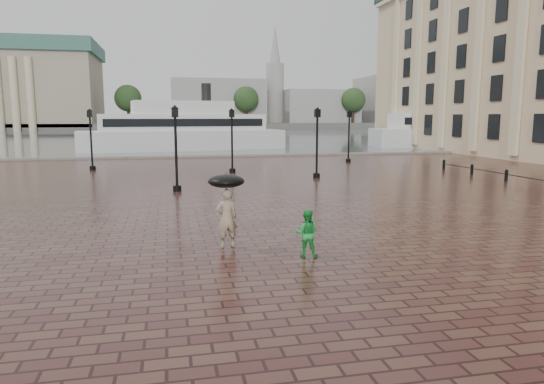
{
  "coord_description": "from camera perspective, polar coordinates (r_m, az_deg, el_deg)",
  "views": [
    {
      "loc": [
        -6.36,
        -16.07,
        3.92
      ],
      "look_at": [
        -2.98,
        -0.17,
        1.4
      ],
      "focal_mm": 32.0,
      "sensor_mm": 36.0,
      "label": 1
    }
  ],
  "objects": [
    {
      "name": "quay_edge",
      "position": [
        48.64,
        -4.46,
        4.17
      ],
      "size": [
        80.0,
        0.6,
        0.3
      ],
      "primitive_type": "cube",
      "color": "slate",
      "rests_on": "ground"
    },
    {
      "name": "harbour_water",
      "position": [
        108.32,
        -8.68,
        6.65
      ],
      "size": [
        240.0,
        240.0,
        0.0
      ],
      "primitive_type": "plane",
      "color": "#4B565B",
      "rests_on": "ground"
    },
    {
      "name": "distant_skyline",
      "position": [
        174.87,
        6.28,
        10.58
      ],
      "size": [
        102.5,
        22.0,
        33.0
      ],
      "color": "gray",
      "rests_on": "ground"
    },
    {
      "name": "adult_pedestrian",
      "position": [
        14.73,
        -5.34,
        -3.07
      ],
      "size": [
        0.71,
        0.53,
        1.79
      ],
      "primitive_type": "imported",
      "rotation": [
        0.0,
        0.0,
        3.3
      ],
      "color": "tan",
      "rests_on": "ground"
    },
    {
      "name": "far_trees",
      "position": [
        154.29,
        -9.8,
        10.74
      ],
      "size": [
        188.0,
        8.0,
        13.5
      ],
      "color": "#2D2119",
      "rests_on": "ground"
    },
    {
      "name": "ferry_far",
      "position": [
        70.28,
        21.91,
        7.01
      ],
      "size": [
        25.61,
        8.9,
        8.23
      ],
      "rotation": [
        0.0,
        0.0,
        -0.12
      ],
      "color": "silver",
      "rests_on": "ground"
    },
    {
      "name": "umbrella",
      "position": [
        14.55,
        -5.41,
        1.28
      ],
      "size": [
        1.1,
        1.1,
        1.17
      ],
      "color": "black",
      "rests_on": "ground"
    },
    {
      "name": "ground",
      "position": [
        17.72,
        9.38,
        -4.09
      ],
      "size": [
        300.0,
        300.0,
        0.0
      ],
      "primitive_type": "plane",
      "color": "#391B1A",
      "rests_on": "ground"
    },
    {
      "name": "ferry_near",
      "position": [
        59.47,
        -10.39,
        7.19
      ],
      "size": [
        24.71,
        9.27,
        7.91
      ],
      "rotation": [
        0.0,
        0.0,
        0.15
      ],
      "color": "silver",
      "rests_on": "ground"
    },
    {
      "name": "street_lamps",
      "position": [
        34.04,
        -3.97,
        6.11
      ],
      "size": [
        21.44,
        14.44,
        4.4
      ],
      "color": "black",
      "rests_on": "ground"
    },
    {
      "name": "museum",
      "position": [
        168.18,
        -29.39,
        11.12
      ],
      "size": [
        57.0,
        32.5,
        26.0
      ],
      "color": "gray",
      "rests_on": "ground"
    },
    {
      "name": "far_shore",
      "position": [
        176.2,
        -10.02,
        7.74
      ],
      "size": [
        300.0,
        60.0,
        2.0
      ],
      "primitive_type": "cube",
      "color": "#4C4C47",
      "rests_on": "ground"
    },
    {
      "name": "child_pedestrian",
      "position": [
        13.73,
        4.1,
        -4.87
      ],
      "size": [
        0.79,
        0.7,
        1.35
      ],
      "primitive_type": "imported",
      "rotation": [
        0.0,
        0.0,
        2.8
      ],
      "color": "green",
      "rests_on": "ground"
    }
  ]
}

